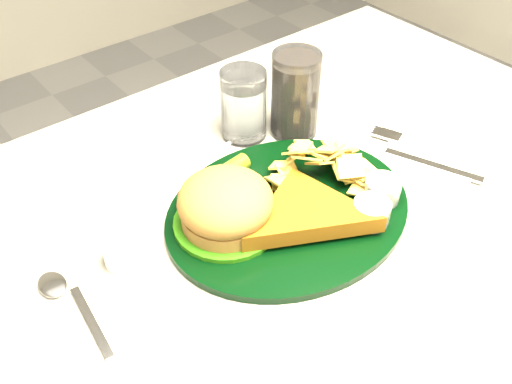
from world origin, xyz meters
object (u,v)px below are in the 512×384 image
at_px(dinner_plate, 289,191).
at_px(fork_napkin, 427,162).
at_px(water_glass, 244,105).
at_px(table, 277,365).
at_px(cola_glass, 295,95).

xyz_separation_m(dinner_plate, fork_napkin, (0.23, -0.05, -0.03)).
bearing_deg(water_glass, table, -111.89).
bearing_deg(dinner_plate, water_glass, 72.92).
bearing_deg(water_glass, dinner_plate, -109.71).
bearing_deg(cola_glass, water_glass, 146.92).
bearing_deg(table, cola_glass, 44.44).
bearing_deg(cola_glass, dinner_plate, -133.62).
bearing_deg(fork_napkin, cola_glass, 95.18).
bearing_deg(fork_napkin, water_glass, 103.14).
height_order(table, water_glass, water_glass).
xyz_separation_m(cola_glass, fork_napkin, (0.10, -0.19, -0.06)).
bearing_deg(cola_glass, fork_napkin, -62.79).
height_order(table, fork_napkin, fork_napkin).
relative_size(dinner_plate, cola_glass, 2.53).
bearing_deg(table, water_glass, 68.11).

